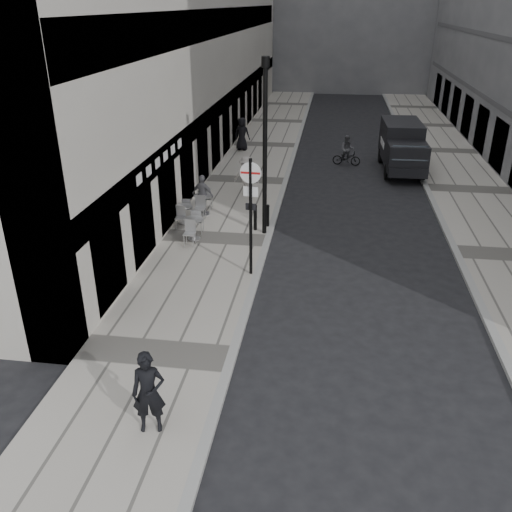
{
  "coord_description": "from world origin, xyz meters",
  "views": [
    {
      "loc": [
        2.25,
        -8.52,
        8.41
      ],
      "look_at": [
        0.16,
        6.21,
        1.4
      ],
      "focal_mm": 38.0,
      "sensor_mm": 36.0,
      "label": 1
    }
  ],
  "objects_px": {
    "panel_van": "(402,145)",
    "sign_post": "(251,202)",
    "walking_man": "(149,393)",
    "cyclist": "(347,154)",
    "lamppost": "(265,141)"
  },
  "relations": [
    {
      "from": "lamppost",
      "to": "walking_man",
      "type": "bearing_deg",
      "value": -95.2
    },
    {
      "from": "cyclist",
      "to": "lamppost",
      "type": "bearing_deg",
      "value": -99.88
    },
    {
      "from": "panel_van",
      "to": "cyclist",
      "type": "relative_size",
      "value": 3.23
    },
    {
      "from": "walking_man",
      "to": "sign_post",
      "type": "bearing_deg",
      "value": 69.08
    },
    {
      "from": "sign_post",
      "to": "lamppost",
      "type": "bearing_deg",
      "value": 94.07
    },
    {
      "from": "lamppost",
      "to": "sign_post",
      "type": "bearing_deg",
      "value": -90.0
    },
    {
      "from": "panel_van",
      "to": "sign_post",
      "type": "bearing_deg",
      "value": -115.93
    },
    {
      "from": "walking_man",
      "to": "cyclist",
      "type": "height_order",
      "value": "walking_man"
    },
    {
      "from": "sign_post",
      "to": "cyclist",
      "type": "bearing_deg",
      "value": 81.12
    },
    {
      "from": "panel_van",
      "to": "cyclist",
      "type": "xyz_separation_m",
      "value": [
        -2.9,
        0.62,
        -0.76
      ]
    },
    {
      "from": "panel_van",
      "to": "walking_man",
      "type": "bearing_deg",
      "value": -110.38
    },
    {
      "from": "lamppost",
      "to": "panel_van",
      "type": "distance_m",
      "value": 12.14
    },
    {
      "from": "cyclist",
      "to": "panel_van",
      "type": "bearing_deg",
      "value": -4.93
    },
    {
      "from": "sign_post",
      "to": "panel_van",
      "type": "bearing_deg",
      "value": 69.79
    },
    {
      "from": "walking_man",
      "to": "sign_post",
      "type": "xyz_separation_m",
      "value": [
        1.01,
        7.52,
        1.57
      ]
    }
  ]
}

